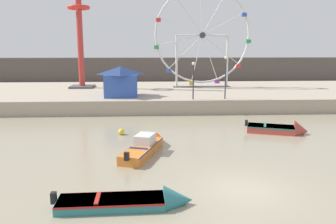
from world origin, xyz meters
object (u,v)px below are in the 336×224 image
(ferris_wheel_white_frame, at_px, (202,37))
(carnival_booth_blue_tent, at_px, (121,81))
(promenade_lamp_near, at_px, (193,75))
(motorboat_orange_hull, at_px, (147,145))
(mooring_buoy_orange, at_px, (121,132))
(motorboat_faded_red, at_px, (283,130))
(drop_tower_red_tower, at_px, (79,26))
(promenade_lamp_far, at_px, (226,71))
(motorboat_teal_painted, at_px, (138,201))

(ferris_wheel_white_frame, distance_m, carnival_booth_blue_tent, 13.03)
(promenade_lamp_near, bearing_deg, carnival_booth_blue_tent, 160.57)
(motorboat_orange_hull, height_order, carnival_booth_blue_tent, carnival_booth_blue_tent)
(mooring_buoy_orange, bearing_deg, motorboat_faded_red, -0.78)
(drop_tower_red_tower, xyz_separation_m, promenade_lamp_near, (12.40, -10.31, -5.09))
(ferris_wheel_white_frame, relative_size, carnival_booth_blue_tent, 3.33)
(ferris_wheel_white_frame, xyz_separation_m, promenade_lamp_far, (0.74, -10.12, -3.48))
(promenade_lamp_near, xyz_separation_m, promenade_lamp_far, (3.10, 0.21, 0.31))
(promenade_lamp_near, bearing_deg, motorboat_faded_red, -54.75)
(motorboat_orange_hull, xyz_separation_m, promenade_lamp_far, (7.39, 11.91, 3.65))
(motorboat_orange_hull, relative_size, ferris_wheel_white_frame, 0.48)
(motorboat_teal_painted, xyz_separation_m, drop_tower_red_tower, (-7.84, 29.40, 8.58))
(motorboat_orange_hull, relative_size, carnival_booth_blue_tent, 1.59)
(motorboat_teal_painted, distance_m, motorboat_orange_hull, 7.40)
(motorboat_orange_hull, xyz_separation_m, ferris_wheel_white_frame, (6.66, 22.03, 7.13))
(motorboat_teal_painted, height_order, motorboat_orange_hull, motorboat_orange_hull)
(motorboat_orange_hull, bearing_deg, ferris_wheel_white_frame, 1.52)
(motorboat_faded_red, bearing_deg, mooring_buoy_orange, -161.57)
(motorboat_faded_red, height_order, carnival_booth_blue_tent, carnival_booth_blue_tent)
(ferris_wheel_white_frame, height_order, promenade_lamp_far, ferris_wheel_white_frame)
(promenade_lamp_near, relative_size, mooring_buoy_orange, 8.00)
(promenade_lamp_near, height_order, promenade_lamp_far, promenade_lamp_far)
(drop_tower_red_tower, xyz_separation_m, carnival_booth_blue_tent, (5.44, -7.86, -5.86))
(ferris_wheel_white_frame, distance_m, promenade_lamp_far, 10.73)
(ferris_wheel_white_frame, relative_size, mooring_buoy_orange, 27.71)
(motorboat_teal_painted, distance_m, promenade_lamp_far, 21.11)
(promenade_lamp_near, distance_m, promenade_lamp_far, 3.12)
(motorboat_orange_hull, distance_m, promenade_lamp_far, 14.48)
(motorboat_faded_red, relative_size, ferris_wheel_white_frame, 0.37)
(ferris_wheel_white_frame, bearing_deg, drop_tower_red_tower, -179.95)
(promenade_lamp_far, bearing_deg, ferris_wheel_white_frame, 94.16)
(ferris_wheel_white_frame, relative_size, drop_tower_red_tower, 0.76)
(mooring_buoy_orange, bearing_deg, motorboat_teal_painted, -81.89)
(motorboat_faded_red, relative_size, promenade_lamp_near, 1.28)
(ferris_wheel_white_frame, xyz_separation_m, mooring_buoy_orange, (-8.54, -18.11, -7.27))
(ferris_wheel_white_frame, height_order, carnival_booth_blue_tent, ferris_wheel_white_frame)
(carnival_booth_blue_tent, bearing_deg, motorboat_faded_red, -41.60)
(ferris_wheel_white_frame, height_order, mooring_buoy_orange, ferris_wheel_white_frame)
(motorboat_orange_hull, distance_m, mooring_buoy_orange, 4.35)
(motorboat_orange_hull, relative_size, promenade_lamp_near, 1.65)
(motorboat_teal_painted, bearing_deg, drop_tower_red_tower, 103.15)
(carnival_booth_blue_tent, distance_m, mooring_buoy_orange, 10.62)
(motorboat_faded_red, height_order, motorboat_teal_painted, motorboat_faded_red)
(promenade_lamp_far, bearing_deg, motorboat_orange_hull, -121.83)
(motorboat_faded_red, distance_m, promenade_lamp_near, 10.31)
(ferris_wheel_white_frame, relative_size, promenade_lamp_far, 3.00)
(motorboat_faded_red, height_order, promenade_lamp_near, promenade_lamp_near)
(motorboat_orange_hull, relative_size, promenade_lamp_far, 1.43)
(promenade_lamp_far, xyz_separation_m, mooring_buoy_orange, (-9.27, -7.99, -3.79))
(carnival_booth_blue_tent, height_order, promenade_lamp_far, promenade_lamp_far)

